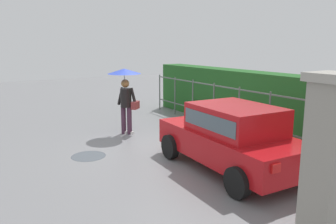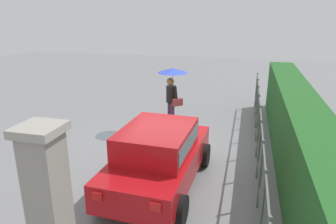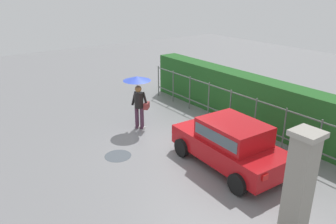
{
  "view_description": "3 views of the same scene",
  "coord_description": "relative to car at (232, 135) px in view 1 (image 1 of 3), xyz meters",
  "views": [
    {
      "loc": [
        7.55,
        -4.69,
        2.79
      ],
      "look_at": [
        0.08,
        -0.11,
        1.01
      ],
      "focal_mm": 35.94,
      "sensor_mm": 36.0,
      "label": 1
    },
    {
      "loc": [
        8.29,
        2.09,
        3.85
      ],
      "look_at": [
        -0.17,
        -0.1,
        1.06
      ],
      "focal_mm": 33.3,
      "sensor_mm": 36.0,
      "label": 2
    },
    {
      "loc": [
        8.2,
        -6.44,
        5.18
      ],
      "look_at": [
        -0.22,
        -0.3,
        1.16
      ],
      "focal_mm": 35.25,
      "sensor_mm": 36.0,
      "label": 3
    }
  ],
  "objects": [
    {
      "name": "hedge_row",
      "position": [
        -1.53,
        3.12,
        0.15
      ],
      "size": [
        11.94,
        0.9,
        1.9
      ],
      "primitive_type": "cube",
      "color": "#235B23",
      "rests_on": "ground"
    },
    {
      "name": "pedestrian",
      "position": [
        -4.11,
        -0.69,
        0.7
      ],
      "size": [
        1.04,
        1.04,
        2.04
      ],
      "rotation": [
        0.0,
        0.0,
        2.29
      ],
      "color": "#47283D",
      "rests_on": "ground"
    },
    {
      "name": "puddle_near",
      "position": [
        -2.56,
        -2.46,
        -0.8
      ],
      "size": [
        0.87,
        0.87,
        0.0
      ],
      "primitive_type": "cylinder",
      "color": "#4C545B",
      "rests_on": "ground"
    },
    {
      "name": "car",
      "position": [
        0.0,
        0.0,
        0.0
      ],
      "size": [
        3.8,
        1.99,
        1.48
      ],
      "rotation": [
        0.0,
        0.0,
        3.1
      ],
      "color": "#B71116",
      "rests_on": "ground"
    },
    {
      "name": "gate_pillar",
      "position": [
        2.81,
        -0.83,
        0.44
      ],
      "size": [
        0.6,
        0.6,
        2.42
      ],
      "color": "gray",
      "rests_on": "ground"
    },
    {
      "name": "fence_section",
      "position": [
        -1.53,
        2.21,
        0.02
      ],
      "size": [
        10.99,
        0.05,
        1.5
      ],
      "color": "#59605B",
      "rests_on": "ground"
    },
    {
      "name": "ground_plane",
      "position": [
        -2.16,
        -0.28,
        -0.8
      ],
      "size": [
        40.0,
        40.0,
        0.0
      ],
      "primitive_type": "plane",
      "color": "slate"
    }
  ]
}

